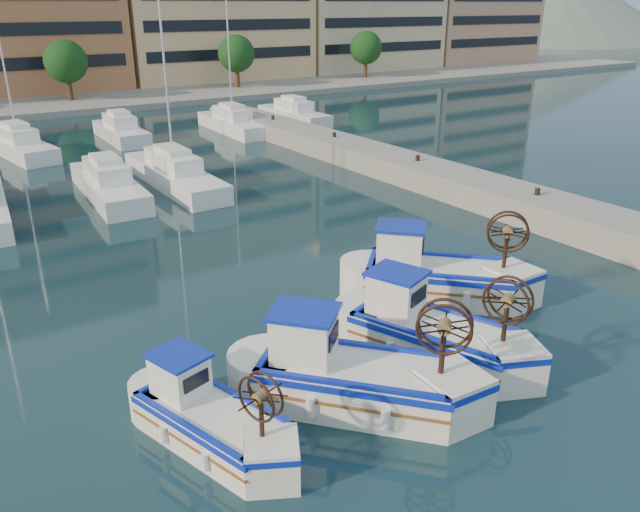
% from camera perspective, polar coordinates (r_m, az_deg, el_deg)
% --- Properties ---
extents(ground, '(300.00, 300.00, 0.00)m').
position_cam_1_polar(ground, '(17.81, 7.96, -9.44)').
color(ground, '#1B3A46').
rests_on(ground, ground).
extents(quay, '(3.00, 60.00, 1.20)m').
position_cam_1_polar(quay, '(31.43, 16.23, 5.20)').
color(quay, gray).
rests_on(quay, ground).
extents(hill_east, '(160.00, 160.00, 50.00)m').
position_cam_1_polar(hill_east, '(193.33, 18.13, 18.29)').
color(hill_east, slate).
rests_on(hill_east, ground).
extents(yacht_marina, '(38.56, 22.83, 11.50)m').
position_cam_1_polar(yacht_marina, '(40.07, -22.44, 7.83)').
color(yacht_marina, white).
rests_on(yacht_marina, ground).
extents(fishing_boat_a, '(2.61, 4.06, 2.46)m').
position_cam_1_polar(fishing_boat_a, '(14.60, -10.14, -14.25)').
color(fishing_boat_a, white).
rests_on(fishing_boat_a, ground).
extents(fishing_boat_b, '(4.69, 4.93, 3.13)m').
position_cam_1_polar(fishing_boat_b, '(15.46, 2.80, -10.80)').
color(fishing_boat_b, white).
rests_on(fishing_boat_b, ground).
extents(fishing_boat_c, '(3.41, 4.93, 2.97)m').
position_cam_1_polar(fishing_boat_c, '(17.66, 10.02, -6.80)').
color(fishing_boat_c, white).
rests_on(fishing_boat_c, ground).
extents(fishing_boat_d, '(4.89, 4.92, 3.18)m').
position_cam_1_polar(fishing_boat_d, '(21.16, 10.43, -1.62)').
color(fishing_boat_d, white).
rests_on(fishing_boat_d, ground).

